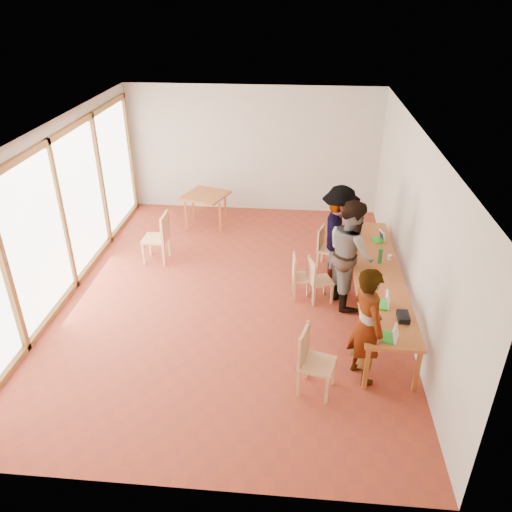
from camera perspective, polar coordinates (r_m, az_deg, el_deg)
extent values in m
plane|color=maroon|center=(9.13, -2.75, -4.40)|extent=(8.00, 8.00, 0.00)
cube|color=beige|center=(12.14, -0.36, 12.02)|extent=(6.00, 0.10, 3.00)
cube|color=beige|center=(5.11, -9.32, -14.68)|extent=(6.00, 0.10, 3.00)
cube|color=beige|center=(8.54, 17.40, 3.25)|extent=(0.10, 8.00, 3.00)
cube|color=white|center=(9.28, -21.46, 4.60)|extent=(0.10, 8.00, 3.00)
cube|color=white|center=(7.90, -3.27, 14.28)|extent=(6.00, 8.00, 0.04)
cube|color=#AA5E25|center=(8.57, 13.71, -2.01)|extent=(0.80, 4.00, 0.05)
cube|color=#AA5E25|center=(7.16, 12.50, -12.43)|extent=(0.06, 0.06, 0.70)
cube|color=#AA5E25|center=(10.39, 10.35, 1.72)|extent=(0.06, 0.06, 0.70)
cube|color=#AA5E25|center=(7.29, 17.92, -12.44)|extent=(0.06, 0.06, 0.70)
cube|color=#AA5E25|center=(10.48, 14.05, 1.55)|extent=(0.06, 0.06, 0.70)
cube|color=#AA5E25|center=(11.56, -5.80, 6.93)|extent=(0.90, 0.90, 0.05)
cube|color=#AA5E25|center=(11.43, -7.99, 4.50)|extent=(0.05, 0.05, 0.70)
cube|color=#AA5E25|center=(12.13, -7.21, 6.00)|extent=(0.05, 0.05, 0.70)
cube|color=#AA5E25|center=(11.28, -4.11, 4.38)|extent=(0.05, 0.05, 0.70)
cube|color=#AA5E25|center=(11.99, -3.54, 5.91)|extent=(0.05, 0.05, 0.70)
cube|color=#E3A371|center=(6.94, 7.02, -12.14)|extent=(0.56, 0.56, 0.04)
cube|color=#E3A371|center=(6.81, 5.46, -10.12)|extent=(0.16, 0.45, 0.48)
cube|color=#E3A371|center=(8.84, 7.36, -2.82)|extent=(0.49, 0.49, 0.04)
cube|color=#E3A371|center=(8.67, 6.37, -1.72)|extent=(0.16, 0.38, 0.41)
cube|color=#E3A371|center=(8.91, 5.46, -2.46)|extent=(0.42, 0.42, 0.04)
cube|color=#E3A371|center=(8.78, 4.40, -1.24)|extent=(0.07, 0.39, 0.40)
cube|color=#E3A371|center=(9.89, 8.31, 0.77)|extent=(0.49, 0.49, 0.04)
cube|color=#E3A371|center=(9.83, 7.41, 2.12)|extent=(0.16, 0.38, 0.41)
cube|color=#E3A371|center=(10.20, -11.42, 1.95)|extent=(0.49, 0.49, 0.05)
cube|color=#E3A371|center=(10.02, -10.38, 3.30)|extent=(0.06, 0.48, 0.50)
imported|color=gray|center=(7.01, 12.52, -7.78)|extent=(0.66, 0.77, 1.79)
imported|color=gray|center=(8.61, 10.76, 0.31)|extent=(0.95, 1.10, 1.92)
imported|color=gray|center=(9.39, 9.39, 2.62)|extent=(0.70, 1.19, 1.83)
cube|color=green|center=(7.09, 14.87, -8.95)|extent=(0.25, 0.30, 0.03)
cube|color=white|center=(7.03, 15.68, -8.51)|extent=(0.15, 0.24, 0.21)
cube|color=green|center=(7.72, 14.03, -5.39)|extent=(0.24, 0.30, 0.03)
cube|color=white|center=(7.67, 14.84, -4.87)|extent=(0.12, 0.26, 0.23)
cube|color=green|center=(9.61, 13.70, 1.77)|extent=(0.23, 0.28, 0.02)
cube|color=white|center=(9.60, 14.22, 2.27)|extent=(0.13, 0.23, 0.20)
imported|color=orange|center=(7.35, 12.60, -6.76)|extent=(0.16, 0.16, 0.10)
cylinder|color=#1B7030|center=(8.79, 14.03, 0.03)|extent=(0.07, 0.07, 0.28)
cylinder|color=silver|center=(8.99, 15.02, -0.14)|extent=(0.07, 0.07, 0.09)
cylinder|color=white|center=(7.43, 12.50, -6.51)|extent=(0.08, 0.08, 0.06)
cube|color=#D1355A|center=(8.14, 13.29, -3.43)|extent=(0.05, 0.10, 0.01)
cube|color=black|center=(7.48, 16.48, -6.68)|extent=(0.16, 0.26, 0.09)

